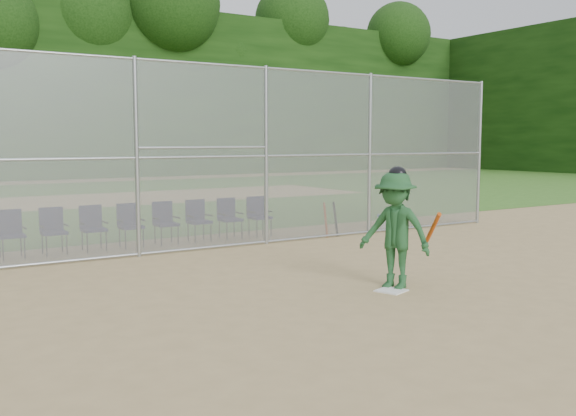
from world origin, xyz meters
TOP-DOWN VIEW (x-y plane):
  - ground at (0.00, 0.00)m, footprint 100.00×100.00m
  - grass_strip at (0.00, 18.00)m, footprint 100.00×100.00m
  - dirt_patch_far at (0.00, 18.00)m, footprint 24.00×24.00m
  - backstop_fence at (0.00, 5.00)m, footprint 16.09×0.09m
  - treeline at (0.00, 20.00)m, footprint 81.00×60.00m
  - home_plate at (0.30, -0.04)m, footprint 0.52×0.52m
  - batter_at_plate at (0.48, 0.09)m, footprint 1.11×1.40m
  - water_cooler at (4.70, 5.25)m, footprint 0.33×0.33m
  - spare_bats at (2.91, 5.14)m, footprint 0.36×0.24m
  - chair_1 at (-4.21, 6.18)m, footprint 0.54×0.52m
  - chair_2 at (-3.39, 6.18)m, footprint 0.54×0.52m
  - chair_3 at (-2.57, 6.18)m, footprint 0.54×0.52m
  - chair_4 at (-1.76, 6.18)m, footprint 0.54×0.52m
  - chair_5 at (-0.94, 6.18)m, footprint 0.54×0.52m
  - chair_6 at (-0.12, 6.18)m, footprint 0.54×0.52m
  - chair_7 at (0.70, 6.18)m, footprint 0.54×0.52m
  - chair_8 at (1.51, 6.18)m, footprint 0.54×0.52m

SIDE VIEW (x-z plane):
  - ground at x=0.00m, z-range 0.00..0.00m
  - grass_strip at x=0.00m, z-range 0.01..0.01m
  - dirt_patch_far at x=0.00m, z-range 0.01..0.01m
  - home_plate at x=0.30m, z-range 0.00..0.02m
  - water_cooler at x=4.70m, z-range 0.00..0.41m
  - spare_bats at x=2.91m, z-range 0.00..0.85m
  - chair_1 at x=-4.21m, z-range 0.00..0.96m
  - chair_2 at x=-3.39m, z-range 0.00..0.96m
  - chair_3 at x=-2.57m, z-range 0.00..0.96m
  - chair_4 at x=-1.76m, z-range 0.00..0.96m
  - chair_5 at x=-0.94m, z-range 0.00..0.96m
  - chair_6 at x=-0.12m, z-range 0.00..0.96m
  - chair_7 at x=0.70m, z-range 0.00..0.96m
  - chair_8 at x=1.51m, z-range 0.00..0.96m
  - batter_at_plate at x=0.48m, z-range -0.03..1.91m
  - backstop_fence at x=0.00m, z-range 0.07..4.07m
  - treeline at x=0.00m, z-range 0.00..11.00m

